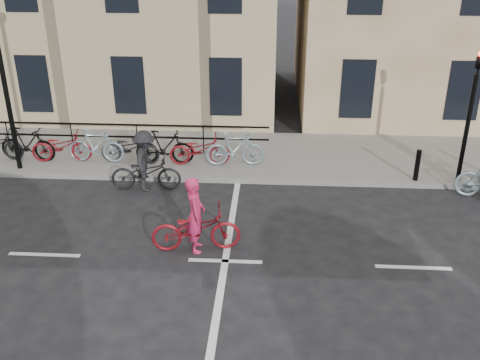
{
  "coord_description": "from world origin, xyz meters",
  "views": [
    {
      "loc": [
        0.93,
        -9.73,
        6.36
      ],
      "look_at": [
        0.2,
        1.84,
        1.1
      ],
      "focal_mm": 40.0,
      "sensor_mm": 36.0,
      "label": 1
    }
  ],
  "objects": [
    {
      "name": "bollard_east",
      "position": [
        5.0,
        4.25,
        0.6
      ],
      "size": [
        0.14,
        0.14,
        0.9
      ],
      "primitive_type": "cylinder",
      "color": "black",
      "rests_on": "sidewalk"
    },
    {
      "name": "cyclist_pink",
      "position": [
        -0.68,
        0.46,
        0.61
      ],
      "size": [
        2.04,
        0.96,
        1.75
      ],
      "rotation": [
        0.0,
        0.0,
        1.72
      ],
      "color": "maroon",
      "rests_on": "ground"
    },
    {
      "name": "traffic_light",
      "position": [
        6.2,
        4.34,
        2.45
      ],
      "size": [
        0.18,
        0.3,
        3.9
      ],
      "color": "black",
      "rests_on": "sidewalk"
    },
    {
      "name": "parked_bikes",
      "position": [
        -3.87,
        5.04,
        0.65
      ],
      "size": [
        9.35,
        1.23,
        1.05
      ],
      "color": "black",
      "rests_on": "sidewalk"
    },
    {
      "name": "ground",
      "position": [
        0.0,
        0.0,
        0.0
      ],
      "size": [
        120.0,
        120.0,
        0.0
      ],
      "primitive_type": "plane",
      "color": "black",
      "rests_on": "ground"
    },
    {
      "name": "sidewalk",
      "position": [
        -4.0,
        6.0,
        0.07
      ],
      "size": [
        46.0,
        4.0,
        0.15
      ],
      "primitive_type": "cube",
      "color": "slate",
      "rests_on": "ground"
    },
    {
      "name": "cyclist_dark",
      "position": [
        -2.48,
        3.48,
        0.67
      ],
      "size": [
        1.95,
        1.14,
        1.7
      ],
      "rotation": [
        0.0,
        0.0,
        1.64
      ],
      "color": "black",
      "rests_on": "ground"
    }
  ]
}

